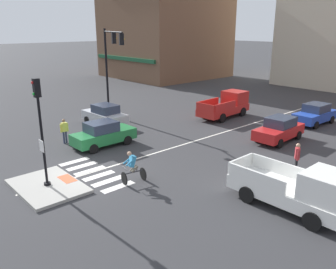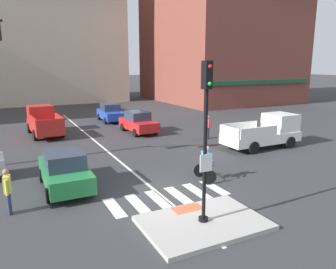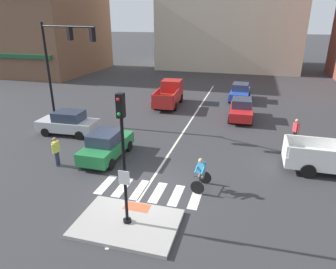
{
  "view_description": "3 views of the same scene",
  "coord_description": "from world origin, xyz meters",
  "px_view_note": "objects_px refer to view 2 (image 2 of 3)",
  "views": [
    {
      "loc": [
        15.35,
        -8.48,
        7.49
      ],
      "look_at": [
        1.49,
        3.99,
        1.68
      ],
      "focal_mm": 37.31,
      "sensor_mm": 36.0,
      "label": 1
    },
    {
      "loc": [
        -5.41,
        -10.69,
        5.16
      ],
      "look_at": [
        1.35,
        2.73,
        1.9
      ],
      "focal_mm": 34.35,
      "sensor_mm": 36.0,
      "label": 2
    },
    {
      "loc": [
        4.18,
        -11.56,
        7.65
      ],
      "look_at": [
        -0.26,
        4.32,
        1.23
      ],
      "focal_mm": 32.4,
      "sensor_mm": 36.0,
      "label": 3
    }
  ],
  "objects_px": {
    "signal_pole": "(206,129)",
    "car_blue_eastbound_distant": "(111,113)",
    "cyclist": "(206,163)",
    "car_red_eastbound_far": "(138,122)",
    "car_green_westbound_near": "(65,170)",
    "pedestrian_at_curb_left": "(7,188)",
    "pedestrian_waiting_far_side": "(207,125)",
    "pickup_truck_white_cross_right": "(267,132)",
    "pickup_truck_red_westbound_distant": "(43,122)"
  },
  "relations": [
    {
      "from": "car_green_westbound_near",
      "to": "pickup_truck_white_cross_right",
      "type": "relative_size",
      "value": 0.8
    },
    {
      "from": "car_blue_eastbound_distant",
      "to": "pickup_truck_red_westbound_distant",
      "type": "relative_size",
      "value": 0.8
    },
    {
      "from": "car_red_eastbound_far",
      "to": "cyclist",
      "type": "relative_size",
      "value": 2.48
    },
    {
      "from": "signal_pole",
      "to": "cyclist",
      "type": "height_order",
      "value": "signal_pole"
    },
    {
      "from": "car_blue_eastbound_distant",
      "to": "signal_pole",
      "type": "bearing_deg",
      "value": -98.61
    },
    {
      "from": "cyclist",
      "to": "car_green_westbound_near",
      "type": "bearing_deg",
      "value": 161.54
    },
    {
      "from": "pedestrian_at_curb_left",
      "to": "cyclist",
      "type": "bearing_deg",
      "value": -2.3
    },
    {
      "from": "pickup_truck_white_cross_right",
      "to": "cyclist",
      "type": "xyz_separation_m",
      "value": [
        -6.91,
        -3.47,
        -0.11
      ]
    },
    {
      "from": "signal_pole",
      "to": "car_red_eastbound_far",
      "type": "distance_m",
      "value": 15.4
    },
    {
      "from": "car_blue_eastbound_distant",
      "to": "car_red_eastbound_far",
      "type": "bearing_deg",
      "value": -86.08
    },
    {
      "from": "car_red_eastbound_far",
      "to": "pedestrian_waiting_far_side",
      "type": "bearing_deg",
      "value": -49.66
    },
    {
      "from": "car_green_westbound_near",
      "to": "pickup_truck_red_westbound_distant",
      "type": "bearing_deg",
      "value": 88.0
    },
    {
      "from": "car_red_eastbound_far",
      "to": "pickup_truck_red_westbound_distant",
      "type": "bearing_deg",
      "value": 158.29
    },
    {
      "from": "car_blue_eastbound_distant",
      "to": "cyclist",
      "type": "bearing_deg",
      "value": -92.76
    },
    {
      "from": "pickup_truck_white_cross_right",
      "to": "car_blue_eastbound_distant",
      "type": "bearing_deg",
      "value": 113.68
    },
    {
      "from": "car_green_westbound_near",
      "to": "pedestrian_at_curb_left",
      "type": "xyz_separation_m",
      "value": [
        -2.18,
        -1.62,
        0.17
      ]
    },
    {
      "from": "car_blue_eastbound_distant",
      "to": "pickup_truck_white_cross_right",
      "type": "distance_m",
      "value": 15.14
    },
    {
      "from": "car_red_eastbound_far",
      "to": "pickup_truck_white_cross_right",
      "type": "relative_size",
      "value": 0.81
    },
    {
      "from": "car_blue_eastbound_distant",
      "to": "pedestrian_waiting_far_side",
      "type": "relative_size",
      "value": 2.48
    },
    {
      "from": "signal_pole",
      "to": "cyclist",
      "type": "relative_size",
      "value": 3.06
    },
    {
      "from": "cyclist",
      "to": "car_blue_eastbound_distant",
      "type": "bearing_deg",
      "value": 87.24
    },
    {
      "from": "signal_pole",
      "to": "car_blue_eastbound_distant",
      "type": "xyz_separation_m",
      "value": [
        3.14,
        20.75,
        -2.42
      ]
    },
    {
      "from": "pedestrian_waiting_far_side",
      "to": "pickup_truck_white_cross_right",
      "type": "bearing_deg",
      "value": -60.48
    },
    {
      "from": "cyclist",
      "to": "pedestrian_at_curb_left",
      "type": "height_order",
      "value": "cyclist"
    },
    {
      "from": "cyclist",
      "to": "pedestrian_at_curb_left",
      "type": "relative_size",
      "value": 1.01
    },
    {
      "from": "pickup_truck_white_cross_right",
      "to": "pedestrian_waiting_far_side",
      "type": "relative_size",
      "value": 3.06
    },
    {
      "from": "signal_pole",
      "to": "pedestrian_waiting_far_side",
      "type": "height_order",
      "value": "signal_pole"
    },
    {
      "from": "car_green_westbound_near",
      "to": "pickup_truck_red_westbound_distant",
      "type": "relative_size",
      "value": 0.79
    },
    {
      "from": "signal_pole",
      "to": "pickup_truck_white_cross_right",
      "type": "distance_m",
      "value": 11.73
    },
    {
      "from": "car_blue_eastbound_distant",
      "to": "car_red_eastbound_far",
      "type": "relative_size",
      "value": 1.0
    },
    {
      "from": "pedestrian_at_curb_left",
      "to": "pedestrian_waiting_far_side",
      "type": "height_order",
      "value": "same"
    },
    {
      "from": "car_red_eastbound_far",
      "to": "car_green_westbound_near",
      "type": "height_order",
      "value": "same"
    },
    {
      "from": "car_green_westbound_near",
      "to": "pickup_truck_white_cross_right",
      "type": "bearing_deg",
      "value": 6.89
    },
    {
      "from": "car_green_westbound_near",
      "to": "pedestrian_at_curb_left",
      "type": "relative_size",
      "value": 2.46
    },
    {
      "from": "car_red_eastbound_far",
      "to": "pedestrian_at_curb_left",
      "type": "relative_size",
      "value": 2.49
    },
    {
      "from": "car_blue_eastbound_distant",
      "to": "pickup_truck_white_cross_right",
      "type": "relative_size",
      "value": 0.81
    },
    {
      "from": "car_blue_eastbound_distant",
      "to": "car_red_eastbound_far",
      "type": "height_order",
      "value": "same"
    },
    {
      "from": "car_green_westbound_near",
      "to": "signal_pole",
      "type": "bearing_deg",
      "value": -56.86
    },
    {
      "from": "pickup_truck_red_westbound_distant",
      "to": "cyclist",
      "type": "relative_size",
      "value": 3.1
    },
    {
      "from": "car_red_eastbound_far",
      "to": "car_green_westbound_near",
      "type": "distance_m",
      "value": 11.78
    },
    {
      "from": "signal_pole",
      "to": "pedestrian_waiting_far_side",
      "type": "distance_m",
      "value": 12.95
    },
    {
      "from": "pickup_truck_red_westbound_distant",
      "to": "car_green_westbound_near",
      "type": "bearing_deg",
      "value": -92.0
    },
    {
      "from": "signal_pole",
      "to": "pickup_truck_red_westbound_distant",
      "type": "xyz_separation_m",
      "value": [
        -3.07,
        17.43,
        -2.26
      ]
    },
    {
      "from": "car_blue_eastbound_distant",
      "to": "cyclist",
      "type": "height_order",
      "value": "cyclist"
    },
    {
      "from": "car_blue_eastbound_distant",
      "to": "pedestrian_at_curb_left",
      "type": "distance_m",
      "value": 19.16
    },
    {
      "from": "car_blue_eastbound_distant",
      "to": "pickup_truck_red_westbound_distant",
      "type": "xyz_separation_m",
      "value": [
        -6.22,
        -3.32,
        0.17
      ]
    },
    {
      "from": "car_red_eastbound_far",
      "to": "pickup_truck_white_cross_right",
      "type": "xyz_separation_m",
      "value": [
        5.67,
        -7.9,
        0.17
      ]
    },
    {
      "from": "car_red_eastbound_far",
      "to": "pedestrian_at_curb_left",
      "type": "distance_m",
      "value": 14.4
    },
    {
      "from": "pedestrian_waiting_far_side",
      "to": "pickup_truck_red_westbound_distant",
      "type": "bearing_deg",
      "value": 146.09
    },
    {
      "from": "cyclist",
      "to": "pedestrian_waiting_far_side",
      "type": "xyz_separation_m",
      "value": [
        4.84,
        7.14,
        0.11
      ]
    }
  ]
}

